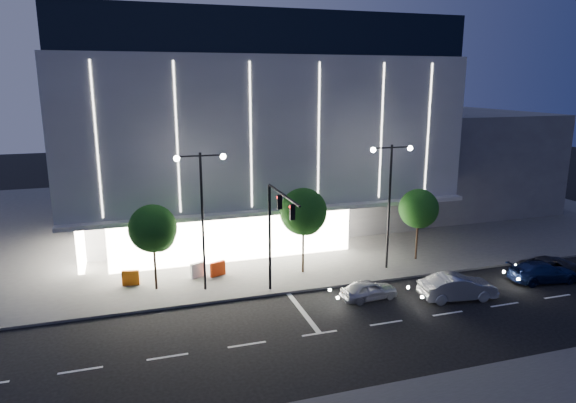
% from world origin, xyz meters
% --- Properties ---
extents(ground, '(160.00, 160.00, 0.00)m').
position_xyz_m(ground, '(0.00, 0.00, 0.00)').
color(ground, black).
rests_on(ground, ground).
extents(sidewalk_museum, '(70.00, 40.00, 0.15)m').
position_xyz_m(sidewalk_museum, '(5.00, 24.00, 0.07)').
color(sidewalk_museum, '#474747').
rests_on(sidewalk_museum, ground).
extents(museum, '(30.00, 25.80, 18.00)m').
position_xyz_m(museum, '(2.98, 22.31, 9.27)').
color(museum, '#4C4C51').
rests_on(museum, ground).
extents(annex_building, '(16.00, 20.00, 10.00)m').
position_xyz_m(annex_building, '(26.00, 24.00, 5.00)').
color(annex_building, '#4C4C51').
rests_on(annex_building, ground).
extents(traffic_mast, '(0.33, 5.89, 7.07)m').
position_xyz_m(traffic_mast, '(1.00, 3.34, 5.03)').
color(traffic_mast, black).
rests_on(traffic_mast, ground).
extents(street_lamp_west, '(3.16, 0.36, 9.00)m').
position_xyz_m(street_lamp_west, '(-3.00, 6.00, 5.96)').
color(street_lamp_west, black).
rests_on(street_lamp_west, ground).
extents(street_lamp_east, '(3.16, 0.36, 9.00)m').
position_xyz_m(street_lamp_east, '(10.00, 6.00, 5.96)').
color(street_lamp_east, black).
rests_on(street_lamp_east, ground).
extents(tree_left, '(3.02, 3.02, 5.72)m').
position_xyz_m(tree_left, '(-5.97, 7.02, 4.03)').
color(tree_left, black).
rests_on(tree_left, ground).
extents(tree_mid, '(3.25, 3.25, 6.15)m').
position_xyz_m(tree_mid, '(4.03, 7.02, 4.33)').
color(tree_mid, black).
rests_on(tree_mid, ground).
extents(tree_right, '(2.91, 2.91, 5.51)m').
position_xyz_m(tree_right, '(13.03, 7.02, 3.88)').
color(tree_right, black).
rests_on(tree_right, ground).
extents(car_lead, '(3.70, 1.72, 1.23)m').
position_xyz_m(car_lead, '(6.50, 1.74, 0.61)').
color(car_lead, silver).
rests_on(car_lead, ground).
extents(car_second, '(4.91, 2.23, 1.56)m').
position_xyz_m(car_second, '(11.73, 0.10, 0.78)').
color(car_second, '#B4B7BC').
rests_on(car_second, ground).
extents(car_third, '(4.87, 2.42, 1.36)m').
position_xyz_m(car_third, '(18.97, 0.82, 0.68)').
color(car_third, '#14204B').
rests_on(car_third, ground).
extents(car_fourth, '(4.57, 2.16, 1.26)m').
position_xyz_m(car_fourth, '(20.50, 1.74, 0.63)').
color(car_fourth, '#2A2A2E').
rests_on(car_fourth, ground).
extents(barrier_a, '(1.13, 0.45, 1.00)m').
position_xyz_m(barrier_a, '(-7.55, 8.16, 0.65)').
color(barrier_a, orange).
rests_on(barrier_a, sidewalk_museum).
extents(barrier_b, '(1.11, 0.66, 1.00)m').
position_xyz_m(barrier_b, '(-3.14, 8.29, 0.65)').
color(barrier_b, silver).
rests_on(barrier_b, sidewalk_museum).
extents(barrier_c, '(1.12, 0.63, 1.00)m').
position_xyz_m(barrier_c, '(-1.81, 8.11, 0.65)').
color(barrier_c, '#EE380D').
rests_on(barrier_c, sidewalk_museum).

